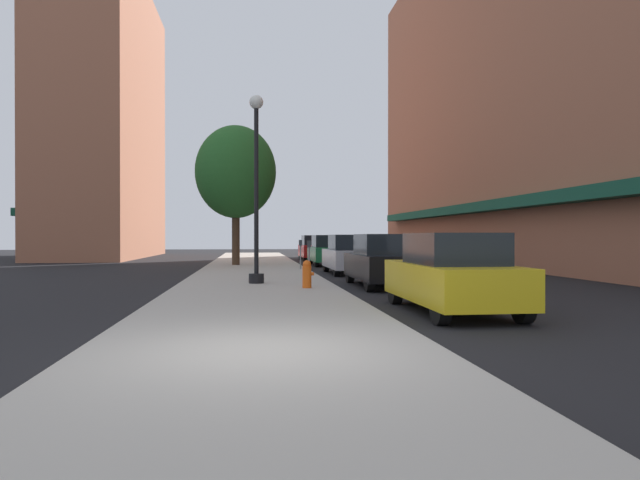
% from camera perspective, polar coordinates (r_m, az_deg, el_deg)
% --- Properties ---
extents(ground_plane, '(90.00, 90.00, 0.00)m').
position_cam_1_polar(ground_plane, '(25.73, 2.32, -3.17)').
color(ground_plane, black).
extents(sidewalk_slab, '(4.80, 50.00, 0.12)m').
position_cam_1_polar(sidewalk_slab, '(26.39, -6.65, -2.96)').
color(sidewalk_slab, '#A8A399').
rests_on(sidewalk_slab, ground).
extents(building_right_brick, '(6.80, 40.00, 21.32)m').
position_cam_1_polar(building_right_brick, '(34.23, 20.35, 15.67)').
color(building_right_brick, '#9E6047').
rests_on(building_right_brick, ground).
extents(building_far_background, '(6.80, 18.00, 20.62)m').
position_cam_1_polar(building_far_background, '(46.48, -20.76, 11.13)').
color(building_far_background, '#9E6047').
rests_on(building_far_background, ground).
extents(lamppost, '(0.48, 0.48, 5.90)m').
position_cam_1_polar(lamppost, '(17.91, -6.44, 5.53)').
color(lamppost, black).
rests_on(lamppost, sidewalk_slab).
extents(fire_hydrant, '(0.33, 0.26, 0.79)m').
position_cam_1_polar(fire_hydrant, '(16.16, -1.32, -3.43)').
color(fire_hydrant, '#E05614').
rests_on(fire_hydrant, sidewalk_slab).
extents(parking_meter_near, '(0.14, 0.09, 1.31)m').
position_cam_1_polar(parking_meter_near, '(21.51, -1.11, -1.34)').
color(parking_meter_near, slate).
rests_on(parking_meter_near, sidewalk_slab).
extents(parking_meter_far, '(0.14, 0.09, 1.31)m').
position_cam_1_polar(parking_meter_far, '(25.26, -1.98, -1.08)').
color(parking_meter_far, slate).
rests_on(parking_meter_far, sidewalk_slab).
extents(tree_near, '(4.16, 4.16, 7.20)m').
position_cam_1_polar(tree_near, '(29.76, -8.49, 6.77)').
color(tree_near, '#422D1E').
rests_on(tree_near, sidewalk_slab).
extents(car_yellow, '(1.80, 4.30, 1.66)m').
position_cam_1_polar(car_yellow, '(12.07, 13.15, -3.36)').
color(car_yellow, black).
rests_on(car_yellow, ground).
extents(car_black, '(1.80, 4.30, 1.66)m').
position_cam_1_polar(car_black, '(17.92, 6.41, -2.13)').
color(car_black, black).
rests_on(car_black, ground).
extents(car_silver, '(1.80, 4.30, 1.66)m').
position_cam_1_polar(car_silver, '(24.00, 2.98, -1.50)').
color(car_silver, black).
rests_on(car_silver, ground).
extents(car_green, '(1.80, 4.30, 1.66)m').
position_cam_1_polar(car_green, '(30.75, 0.78, -1.09)').
color(car_green, black).
rests_on(car_green, ground).
extents(car_red, '(1.80, 4.30, 1.66)m').
position_cam_1_polar(car_red, '(37.18, -0.56, -0.83)').
color(car_red, black).
rests_on(car_red, ground).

